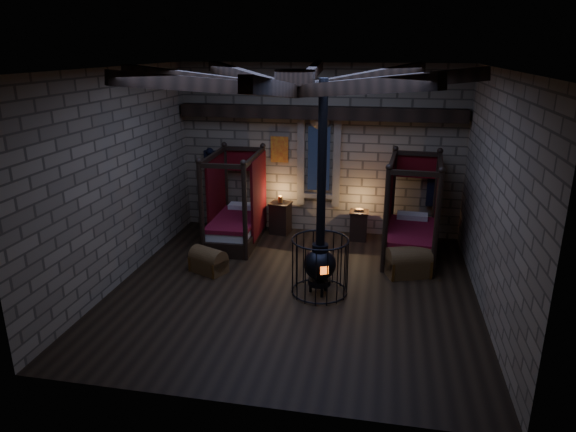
% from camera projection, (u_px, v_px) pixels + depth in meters
% --- Properties ---
extents(room, '(7.02, 7.02, 4.29)m').
position_uv_depth(room, '(295.00, 95.00, 9.02)').
color(room, black).
rests_on(room, ground).
extents(bed_left, '(1.16, 2.12, 2.18)m').
position_uv_depth(bed_left, '(236.00, 221.00, 12.44)').
color(bed_left, black).
rests_on(bed_left, ground).
extents(bed_right, '(1.27, 2.21, 2.23)m').
position_uv_depth(bed_right, '(411.00, 232.00, 11.62)').
color(bed_right, black).
rests_on(bed_right, ground).
extents(trunk_left, '(0.87, 0.74, 0.55)m').
position_uv_depth(trunk_left, '(208.00, 261.00, 10.84)').
color(trunk_left, brown).
rests_on(trunk_left, ground).
extents(trunk_right, '(1.00, 0.81, 0.64)m').
position_uv_depth(trunk_right, '(408.00, 262.00, 10.67)').
color(trunk_right, brown).
rests_on(trunk_right, ground).
extents(nightstand_left, '(0.57, 0.56, 0.99)m').
position_uv_depth(nightstand_left, '(280.00, 217.00, 13.06)').
color(nightstand_left, black).
rests_on(nightstand_left, ground).
extents(nightstand_right, '(0.46, 0.44, 0.79)m').
position_uv_depth(nightstand_right, '(359.00, 225.00, 12.63)').
color(nightstand_right, black).
rests_on(nightstand_right, ground).
extents(stove, '(1.09, 1.09, 4.05)m').
position_uv_depth(stove, '(320.00, 262.00, 9.77)').
color(stove, black).
rests_on(stove, ground).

